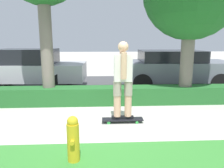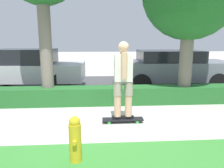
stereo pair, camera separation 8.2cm
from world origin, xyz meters
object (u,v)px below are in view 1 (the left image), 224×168
parked_car_front (31,68)px  skater_person (123,79)px  skateboard (122,119)px  fire_hydrant (73,139)px  parked_car_middle (173,68)px

parked_car_front → skater_person: bearing=-47.4°
parked_car_front → skateboard: bearing=-47.4°
skateboard → fire_hydrant: size_ratio=1.27×
skateboard → skater_person: bearing=0.0°
fire_hydrant → parked_car_front: bearing=112.9°
parked_car_middle → parked_car_front: bearing=-178.9°
skateboard → parked_car_front: size_ratio=0.23×
skater_person → fire_hydrant: bearing=-120.3°
skateboard → fire_hydrant: bearing=-120.3°
skater_person → parked_car_middle: skater_person is taller
skateboard → parked_car_front: 4.97m
skater_person → parked_car_middle: size_ratio=0.39×
parked_car_front → parked_car_middle: parked_car_front is taller
parked_car_middle → skater_person: bearing=-121.6°
skateboard → skater_person: skater_person is taller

